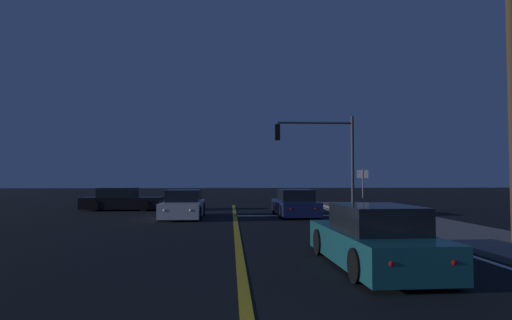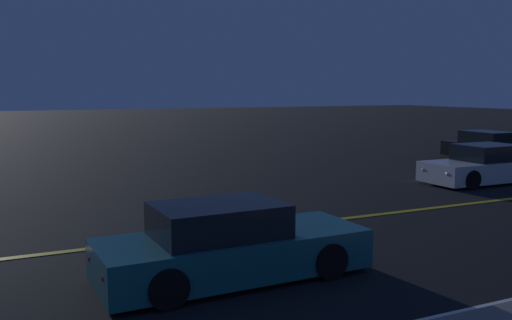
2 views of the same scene
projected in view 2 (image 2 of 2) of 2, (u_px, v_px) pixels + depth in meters
name	position (u px, v px, depth m)	size (l,w,h in m)	color
lane_line_center	(334.00, 220.00, 13.81)	(0.20, 34.21, 0.01)	gold
car_far_approaching_teal	(230.00, 246.00, 9.47)	(1.93, 4.74, 1.34)	#195960
car_distant_tail_white	(482.00, 166.00, 19.25)	(1.93, 4.22, 1.34)	silver
car_mid_block_black	(490.00, 148.00, 25.17)	(4.69, 1.91, 1.34)	black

